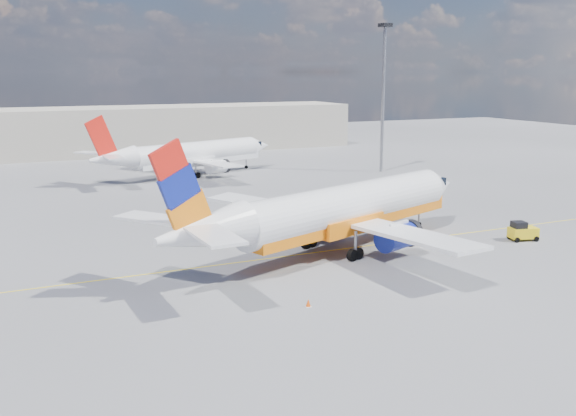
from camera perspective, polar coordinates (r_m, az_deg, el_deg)
name	(u,v)px	position (r m, az deg, el deg)	size (l,w,h in m)	color
ground	(334,262)	(48.63, 4.07, -4.85)	(240.00, 240.00, 0.00)	#59595E
taxi_line	(316,252)	(51.17, 2.46, -3.97)	(70.00, 0.15, 0.01)	yellow
terminal_main	(161,129)	(119.43, -11.26, 6.93)	(70.00, 14.00, 8.00)	#B8AF9E
main_jet	(340,210)	(50.77, 4.64, -0.17)	(33.53, 25.39, 10.23)	white
second_jet	(191,154)	(89.27, -8.59, 4.73)	(29.46, 22.35, 8.96)	white
gse_tug	(522,231)	(58.13, 20.11, -1.96)	(2.55, 1.91, 1.66)	black
traffic_cone	(308,303)	(39.62, 1.81, -8.44)	(0.36, 0.36, 0.50)	white
floodlight_mast	(384,84)	(92.65, 8.49, 10.83)	(1.51, 1.51, 20.65)	gray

